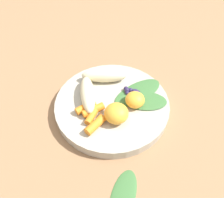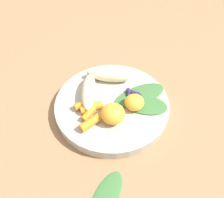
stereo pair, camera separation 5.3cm
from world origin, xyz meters
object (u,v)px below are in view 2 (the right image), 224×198
(bowl, at_px, (112,105))
(kale_leaf_stray, at_px, (106,195))
(banana_peeled_right, at_px, (108,75))
(banana_peeled_left, at_px, (89,92))
(orange_segment_near, at_px, (134,102))

(bowl, height_order, kale_leaf_stray, bowl)
(banana_peeled_right, bearing_deg, banana_peeled_left, 60.96)
(banana_peeled_right, height_order, orange_segment_near, same)
(bowl, xyz_separation_m, banana_peeled_left, (-0.01, -0.06, 0.03))
(bowl, distance_m, kale_leaf_stray, 0.21)
(banana_peeled_right, bearing_deg, kale_leaf_stray, 99.02)
(bowl, xyz_separation_m, kale_leaf_stray, (0.21, 0.02, -0.01))
(kale_leaf_stray, bearing_deg, bowl, -156.18)
(bowl, relative_size, banana_peeled_right, 2.39)
(bowl, bearing_deg, kale_leaf_stray, 4.53)
(banana_peeled_right, bearing_deg, bowl, 106.25)
(bowl, distance_m, banana_peeled_right, 0.08)
(orange_segment_near, bearing_deg, banana_peeled_left, -100.14)
(orange_segment_near, bearing_deg, bowl, -100.20)
(bowl, height_order, banana_peeled_right, banana_peeled_right)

